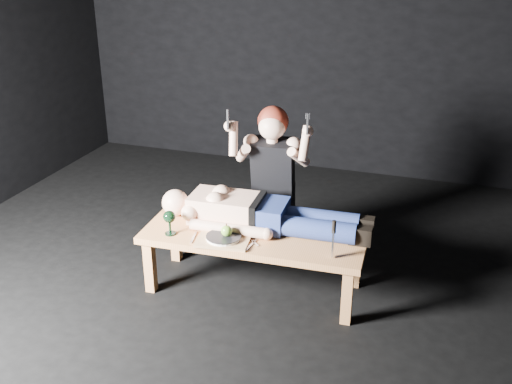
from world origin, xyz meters
TOP-DOWN VIEW (x-y plane):
  - ground at (0.00, 0.00)m, footprint 5.00×5.00m
  - back_wall at (0.00, 2.50)m, footprint 5.00×0.00m
  - table at (0.30, -0.08)m, footprint 1.60×0.66m
  - lying_man at (0.34, 0.05)m, footprint 1.55×0.54m
  - kneeling_woman at (0.28, 0.49)m, footprint 0.77×0.84m
  - serving_tray at (0.14, -0.26)m, footprint 0.39×0.30m
  - plate at (0.14, -0.26)m, footprint 0.27×0.27m
  - apple at (0.16, -0.25)m, footprint 0.08×0.08m
  - goblet at (-0.25, -0.28)m, footprint 0.09×0.09m
  - fork_flat at (-0.07, -0.28)m, footprint 0.05×0.17m
  - knife_flat at (0.34, -0.26)m, footprint 0.03×0.17m
  - spoon_flat at (0.33, -0.20)m, footprint 0.13×0.12m
  - carving_knife at (0.90, -0.24)m, footprint 0.04×0.04m

SIDE VIEW (x-z plane):
  - ground at x=0.00m, z-range 0.00..0.00m
  - table at x=0.30m, z-range 0.00..0.45m
  - fork_flat at x=-0.07m, z-range 0.45..0.46m
  - knife_flat at x=0.34m, z-range 0.45..0.46m
  - spoon_flat at x=0.33m, z-range 0.45..0.46m
  - serving_tray at x=0.14m, z-range 0.45..0.47m
  - plate at x=0.14m, z-range 0.47..0.49m
  - apple at x=0.16m, z-range 0.49..0.57m
  - goblet at x=-0.25m, z-range 0.45..0.63m
  - lying_man at x=0.34m, z-range 0.45..0.71m
  - carving_knife at x=0.90m, z-range 0.45..0.72m
  - kneeling_woman at x=0.28m, z-range 0.00..1.29m
  - back_wall at x=0.00m, z-range -1.00..4.00m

